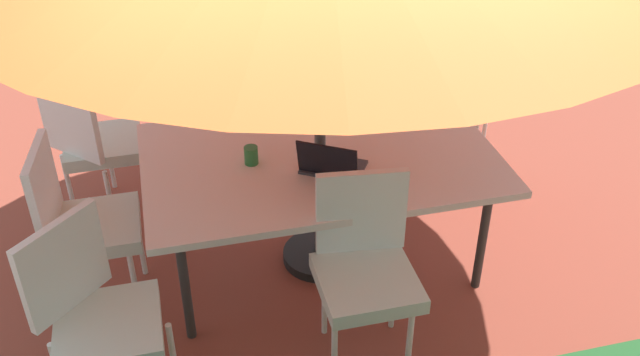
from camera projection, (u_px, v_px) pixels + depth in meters
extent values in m
cube|color=brown|center=(320.00, 260.00, 4.32)|extent=(10.00, 10.00, 0.02)
cube|color=silver|center=(320.00, 159.00, 3.92)|extent=(1.91, 1.18, 0.04)
cylinder|color=#333333|center=(425.00, 155.00, 4.64)|extent=(0.05, 0.05, 0.69)
cylinder|color=#333333|center=(172.00, 189.00, 4.32)|extent=(0.05, 0.05, 0.69)
cylinder|color=#333333|center=(483.00, 238.00, 3.93)|extent=(0.05, 0.05, 0.69)
cylinder|color=#333333|center=(185.00, 287.00, 3.61)|extent=(0.05, 0.05, 0.69)
cylinder|color=#4C4C4C|center=(320.00, 90.00, 3.69)|extent=(0.06, 0.06, 2.26)
cylinder|color=black|center=(320.00, 255.00, 4.30)|extent=(0.44, 0.44, 0.06)
cube|color=silver|center=(109.00, 328.00, 3.17)|extent=(0.46, 0.46, 0.08)
cube|color=white|center=(63.00, 266.00, 3.12)|extent=(0.34, 0.33, 0.45)
cylinder|color=white|center=(118.00, 330.00, 3.53)|extent=(0.03, 0.03, 0.45)
cube|color=silver|center=(96.00, 228.00, 3.77)|extent=(0.46, 0.46, 0.08)
cube|color=white|center=(43.00, 189.00, 3.60)|extent=(0.09, 0.44, 0.45)
cylinder|color=white|center=(135.00, 286.00, 3.79)|extent=(0.03, 0.03, 0.45)
cylinder|color=white|center=(140.00, 243.00, 4.09)|extent=(0.03, 0.03, 0.45)
cylinder|color=white|center=(65.00, 292.00, 3.75)|extent=(0.03, 0.03, 0.45)
cylinder|color=white|center=(75.00, 248.00, 4.05)|extent=(0.03, 0.03, 0.45)
cube|color=silver|center=(103.00, 144.00, 4.47)|extent=(0.46, 0.46, 0.08)
cube|color=white|center=(69.00, 121.00, 4.17)|extent=(0.34, 0.34, 0.45)
cylinder|color=white|center=(150.00, 174.00, 4.67)|extent=(0.03, 0.03, 0.45)
cylinder|color=white|center=(110.00, 159.00, 4.82)|extent=(0.03, 0.03, 0.45)
cylinder|color=white|center=(111.00, 202.00, 4.41)|extent=(0.03, 0.03, 0.45)
cylinder|color=white|center=(69.00, 185.00, 4.57)|extent=(0.03, 0.03, 0.45)
cube|color=silver|center=(367.00, 283.00, 3.42)|extent=(0.46, 0.46, 0.08)
cube|color=white|center=(361.00, 212.00, 3.44)|extent=(0.44, 0.09, 0.45)
cylinder|color=white|center=(334.00, 353.00, 3.40)|extent=(0.03, 0.03, 0.45)
cylinder|color=white|center=(409.00, 346.00, 3.44)|extent=(0.03, 0.03, 0.45)
cylinder|color=white|center=(324.00, 301.00, 3.70)|extent=(0.03, 0.03, 0.45)
cylinder|color=white|center=(393.00, 295.00, 3.73)|extent=(0.03, 0.03, 0.45)
cube|color=silver|center=(458.00, 103.00, 4.93)|extent=(0.46, 0.46, 0.08)
cube|color=white|center=(493.00, 73.00, 4.71)|extent=(0.30, 0.37, 0.45)
cylinder|color=white|center=(436.00, 120.00, 5.27)|extent=(0.03, 0.03, 0.45)
cylinder|color=white|center=(422.00, 143.00, 4.99)|extent=(0.03, 0.03, 0.45)
cylinder|color=white|center=(484.00, 129.00, 5.15)|extent=(0.03, 0.03, 0.45)
cylinder|color=white|center=(473.00, 154.00, 4.88)|extent=(0.03, 0.03, 0.45)
cube|color=#2D2D33|center=(333.00, 167.00, 3.80)|extent=(0.39, 0.36, 0.02)
cube|color=black|center=(327.00, 160.00, 3.66)|extent=(0.30, 0.21, 0.20)
cylinder|color=#286B33|center=(251.00, 155.00, 3.82)|extent=(0.07, 0.07, 0.10)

